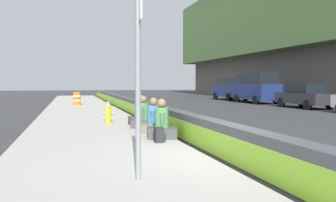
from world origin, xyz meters
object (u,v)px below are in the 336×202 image
Objects in this scene: route_sign_post at (138,54)px; seated_person_foreground at (162,126)px; backpack at (159,135)px; seated_person_middle at (154,122)px; seated_person_far at (140,115)px; fire_hydrant at (108,112)px; parked_car_fourth at (305,96)px; construction_barrel at (77,98)px; parked_car_far at (230,88)px; seated_person_rear at (143,118)px; parked_car_midline at (256,87)px.

route_sign_post is 3.12× the size of seated_person_foreground.
route_sign_post is 4.25m from backpack.
seated_person_far is (2.41, -0.01, 0.01)m from seated_person_middle.
parked_car_fourth reaches higher than fire_hydrant.
construction_barrel is 16.06m from parked_car_fourth.
seated_person_far is (7.82, -1.51, -1.71)m from route_sign_post.
seated_person_foreground is at bearing 150.88° from parked_car_far.
seated_person_foreground is 2.56m from seated_person_rear.
parked_car_far is (27.76, -14.55, -1.03)m from route_sign_post.
route_sign_post is 3.16× the size of seated_person_middle.
parked_car_far is at bearing -30.29° from seated_person_middle.
seated_person_middle reaches higher than backpack.
seated_person_middle reaches higher than fire_hydrant.
seated_person_middle is at bearing -15.47° from route_sign_post.
parked_car_fourth is (11.36, -13.00, 0.36)m from seated_person_foreground.
backpack is 17.68m from construction_barrel.
fire_hydrant is at bearing 116.09° from parked_car_fourth.
seated_person_middle is 2.85× the size of backpack.
fire_hydrant is 0.18× the size of parked_car_far.
seated_person_middle is 0.99× the size of seated_person_rear.
parked_car_far is at bearing -66.55° from construction_barrel.
parked_car_fourth is (8.80, -13.04, 0.36)m from seated_person_rear.
parked_car_far is at bearing -36.69° from fire_hydrant.
seated_person_far is at bearing -0.43° from seated_person_foreground.
seated_person_middle is at bearing 142.53° from parked_car_midline.
construction_barrel is 0.21× the size of parked_car_fourth.
parked_car_fourth reaches higher than backpack.
seated_person_far is 1.22× the size of construction_barrel.
parked_car_far is (23.47, -13.07, 0.68)m from seated_person_foreground.
construction_barrel is (13.37, 2.10, 0.12)m from seated_person_far.
construction_barrel is at bearing 93.87° from parked_car_midline.
backpack is at bearing -174.06° from construction_barrel.
seated_person_middle is 1.20× the size of construction_barrel.
route_sign_post reaches higher than parked_car_far.
seated_person_foreground is 0.24× the size of parked_car_far.
backpack is (-5.15, -0.85, -0.25)m from fire_hydrant.
seated_person_middle is 0.25× the size of parked_car_fourth.
backpack is at bearing -170.61° from fire_hydrant.
seated_person_rear is at bearing 176.45° from seated_person_far.
parked_car_fourth reaches higher than seated_person_rear.
fire_hydrant is 23.71m from parked_car_far.
parked_car_midline is at bearing -35.74° from seated_person_foreground.
parked_car_fourth is (10.25, -12.99, 0.37)m from seated_person_middle.
seated_person_middle is (-3.34, -1.11, -0.09)m from fire_hydrant.
seated_person_far is at bearing -171.08° from construction_barrel.
seated_person_far is (0.96, -0.06, 0.00)m from seated_person_rear.
parked_car_midline is at bearing -86.13° from construction_barrel.
seated_person_foreground is 3.53m from seated_person_far.
fire_hydrant is (8.75, -0.39, -1.62)m from route_sign_post.
construction_barrel is at bearing 1.60° from route_sign_post.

